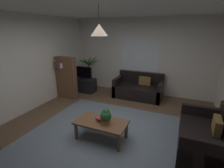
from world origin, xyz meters
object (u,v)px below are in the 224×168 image
coffee_table (101,124)px  tv_stand (84,85)px  book_on_table_2 (100,118)px  potted_plant_on_table (106,116)px  couch_right_side (205,138)px  tv (83,73)px  potted_palm_corner (89,73)px  book_on_table_0 (100,120)px  pendant_lamp (99,30)px  remote_on_table_0 (107,120)px  bookshelf_corner (66,77)px  book_on_table_1 (100,119)px  couch_under_window (138,89)px

coffee_table → tv_stand: size_ratio=1.20×
book_on_table_2 → potted_plant_on_table: 0.20m
couch_right_side → tv: 4.39m
coffee_table → potted_palm_corner: (-1.95, 2.81, 0.28)m
book_on_table_0 → pendant_lamp: bearing=-35.1°
couch_right_side → potted_plant_on_table: couch_right_side is taller
coffee_table → book_on_table_0: bearing=144.9°
book_on_table_2 → remote_on_table_0: book_on_table_2 is taller
pendant_lamp → bookshelf_corner: bearing=142.6°
tv → book_on_table_0: bearing=-50.7°
tv_stand → bookshelf_corner: bearing=-104.0°
book_on_table_1 → book_on_table_2: size_ratio=0.79×
couch_under_window → tv_stand: (-2.05, -0.26, -0.02)m
tv → book_on_table_2: bearing=-50.9°
book_on_table_1 → potted_palm_corner: potted_palm_corner is taller
potted_plant_on_table → potted_palm_corner: 3.50m
remote_on_table_0 → potted_plant_on_table: potted_plant_on_table is taller
potted_plant_on_table → potted_palm_corner: size_ratio=0.25×
coffee_table → book_on_table_0: 0.09m
remote_on_table_0 → pendant_lamp: size_ratio=0.30×
remote_on_table_0 → couch_right_side: bearing=-2.5°
couch_under_window → remote_on_table_0: couch_under_window is taller
book_on_table_0 → potted_plant_on_table: (0.15, -0.04, 0.16)m
couch_under_window → tv_stand: 2.07m
tv → couch_under_window: bearing=7.8°
book_on_table_2 → remote_on_table_0: (0.14, 0.07, -0.04)m
bookshelf_corner → pendant_lamp: 3.08m
couch_under_window → coffee_table: size_ratio=1.48×
book_on_table_1 → tv_stand: size_ratio=0.13×
book_on_table_2 → remote_on_table_0: 0.16m
book_on_table_0 → pendant_lamp: 1.81m
tv → couch_right_side: bearing=-26.2°
potted_plant_on_table → bookshelf_corner: (-2.25, 1.64, 0.14)m
book_on_table_0 → coffee_table: bearing=-35.1°
book_on_table_2 → couch_under_window: bearing=86.8°
book_on_table_0 → potted_plant_on_table: 0.23m
couch_under_window → book_on_table_2: couch_under_window is taller
book_on_table_1 → potted_palm_corner: size_ratio=0.09×
bookshelf_corner → pendant_lamp: size_ratio=2.64×
couch_under_window → book_on_table_0: couch_under_window is taller
book_on_table_0 → potted_plant_on_table: size_ratio=0.46×
coffee_table → book_on_table_0: (-0.04, 0.03, 0.07)m
bookshelf_corner → remote_on_table_0: bearing=-34.7°
book_on_table_0 → tv: 3.03m
bookshelf_corner → potted_plant_on_table: bearing=-36.2°
coffee_table → pendant_lamp: (-0.00, 0.00, 1.88)m
potted_plant_on_table → tv_stand: potted_plant_on_table is taller
book_on_table_1 → couch_under_window: bearing=86.6°
book_on_table_1 → bookshelf_corner: bookshelf_corner is taller
tv → book_on_table_1: bearing=-50.9°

